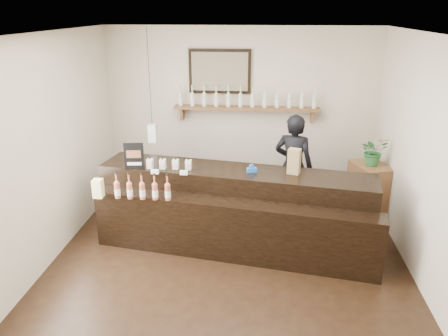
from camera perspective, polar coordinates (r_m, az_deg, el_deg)
ground at (r=5.65m, az=0.49°, el=-12.60°), size 5.00×5.00×0.00m
room_shell at (r=4.94m, az=0.55°, el=4.24°), size 5.00×5.00×5.00m
back_wall_decor at (r=7.24m, az=0.99°, el=9.84°), size 2.66×0.96×1.69m
counter at (r=5.90m, az=1.28°, el=-5.69°), size 3.75×1.56×1.20m
promo_sign at (r=5.90m, az=-11.68°, el=1.53°), size 0.26×0.06×0.36m
paper_bag at (r=5.70m, az=9.14°, el=0.86°), size 0.18×0.16×0.33m
tape_dispenser at (r=5.72m, az=3.65°, el=-0.15°), size 0.14×0.09×0.11m
side_cabinet at (r=6.93m, az=18.35°, el=-3.06°), size 0.61×0.72×0.89m
potted_plant at (r=6.71m, az=18.96°, el=2.11°), size 0.47×0.44×0.43m
shopkeeper at (r=6.65m, az=9.07°, el=1.09°), size 0.76×0.61×1.82m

